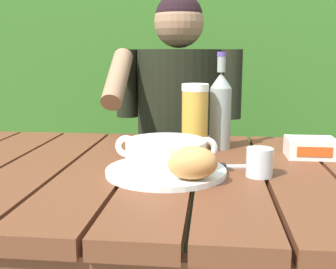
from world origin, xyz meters
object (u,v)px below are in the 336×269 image
beer_glass (195,118)px  butter_tub (310,148)px  bread_roll (192,163)px  water_glass_small (259,162)px  person_eating (177,128)px  table_knife (224,166)px  soup_bowl (166,154)px  chair_near_diner (181,173)px  serving_plate (166,171)px  beer_bottle (220,109)px

beer_glass → butter_tub: 0.31m
bread_roll → water_glass_small: 0.16m
person_eating → table_knife: (0.17, -0.63, 0.02)m
soup_bowl → beer_glass: bearing=76.0°
chair_near_diner → person_eating: size_ratio=0.82×
water_glass_small → serving_plate: bearing=-179.7°
table_knife → butter_tub: bearing=29.8°
beer_glass → water_glass_small: 0.27m
bread_roll → beer_bottle: beer_bottle is taller
soup_bowl → butter_tub: bearing=28.2°
serving_plate → butter_tub: butter_tub is taller
chair_near_diner → beer_glass: 0.76m
beer_glass → serving_plate: bearing=-104.0°
soup_bowl → water_glass_small: soup_bowl is taller
chair_near_diner → beer_bottle: (0.15, -0.62, 0.37)m
chair_near_diner → table_knife: size_ratio=6.05×
beer_glass → butter_tub: bearing=-5.2°
soup_bowl → table_knife: size_ratio=1.37×
serving_plate → bread_roll: size_ratio=2.49×
chair_near_diner → beer_bottle: size_ratio=3.74×
person_eating → soup_bowl: size_ratio=5.39×
serving_plate → soup_bowl: bearing=-126.9°
beer_glass → bread_roll: bearing=-88.5°
serving_plate → soup_bowl: 0.04m
chair_near_diner → water_glass_small: chair_near_diner is taller
beer_bottle → serving_plate: bearing=-114.5°
water_glass_small → table_knife: size_ratio=0.38×
beer_bottle → beer_glass: bearing=-142.9°
table_knife → beer_glass: bearing=116.2°
beer_glass → butter_tub: (0.30, -0.03, -0.07)m
serving_plate → table_knife: (0.13, 0.06, -0.00)m
bread_roll → beer_glass: size_ratio=0.58×
water_glass_small → beer_bottle: bearing=107.0°
beer_bottle → chair_near_diner: bearing=103.9°
beer_bottle → butter_tub: (0.23, -0.08, -0.09)m
chair_near_diner → water_glass_small: 0.97m
beer_bottle → butter_tub: size_ratio=2.19×
beer_bottle → butter_tub: bearing=-18.9°
beer_glass → beer_bottle: bearing=37.1°
beer_bottle → water_glass_small: size_ratio=4.25×
water_glass_small → table_knife: water_glass_small is taller
water_glass_small → butter_tub: size_ratio=0.52×
person_eating → chair_near_diner: bearing=89.2°
person_eating → soup_bowl: 0.70m
person_eating → butter_tub: 0.64m
beer_bottle → water_glass_small: (0.08, -0.27, -0.08)m
person_eating → serving_plate: size_ratio=4.57×
table_knife → soup_bowl: bearing=-154.7°
butter_tub → bread_roll: bearing=-138.1°
serving_plate → soup_bowl: soup_bowl is taller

